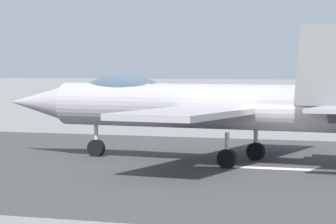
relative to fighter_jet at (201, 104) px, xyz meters
The scene contains 3 objects.
ground_plane 4.38m from the fighter_jet, 158.95° to the left, with size 400.00×400.00×0.00m, color slate.
runway_strip 4.39m from the fighter_jet, 159.05° to the left, with size 240.00×26.00×0.02m.
fighter_jet is the anchor object (origin of this frame).
Camera 1 is at (-8.10, 34.02, 4.06)m, focal length 96.33 mm.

